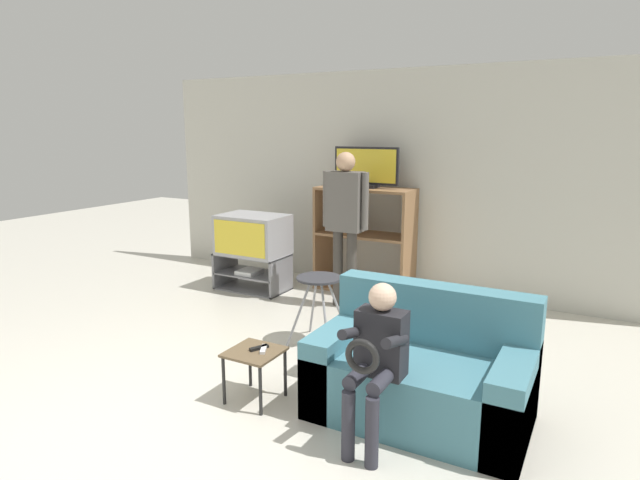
{
  "coord_description": "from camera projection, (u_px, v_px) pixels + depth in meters",
  "views": [
    {
      "loc": [
        2.32,
        -2.2,
        1.92
      ],
      "look_at": [
        -0.03,
        2.09,
        0.9
      ],
      "focal_mm": 30.0,
      "sensor_mm": 36.0,
      "label": 1
    }
  ],
  "objects": [
    {
      "name": "wall_back",
      "position": [
        392.0,
        182.0,
        6.39
      ],
      "size": [
        6.4,
        0.06,
        2.6
      ],
      "color": "beige",
      "rests_on": "ground_plane"
    },
    {
      "name": "television_main",
      "position": [
        253.0,
        235.0,
        6.38
      ],
      "size": [
        0.79,
        0.56,
        0.48
      ],
      "color": "#9E9EA3",
      "rests_on": "tv_stand"
    },
    {
      "name": "person_standing_adult",
      "position": [
        345.0,
        214.0,
        5.7
      ],
      "size": [
        0.53,
        0.2,
        1.68
      ],
      "color": "#3D3833",
      "rests_on": "ground_plane"
    },
    {
      "name": "tv_stand",
      "position": [
        252.0,
        272.0,
        6.48
      ],
      "size": [
        0.86,
        0.48,
        0.44
      ],
      "color": "slate",
      "rests_on": "ground_plane"
    },
    {
      "name": "folding_stool",
      "position": [
        319.0,
        288.0,
        4.77
      ],
      "size": [
        0.45,
        0.45,
        0.63
      ],
      "color": "#99999E",
      "rests_on": "ground_plane"
    },
    {
      "name": "ground_plane",
      "position": [
        165.0,
        439.0,
        3.37
      ],
      "size": [
        18.0,
        18.0,
        0.0
      ],
      "primitive_type": "plane",
      "color": "beige"
    },
    {
      "name": "remote_control_white",
      "position": [
        264.0,
        349.0,
        3.79
      ],
      "size": [
        0.1,
        0.14,
        0.02
      ],
      "primitive_type": "cube",
      "rotation": [
        0.0,
        0.0,
        0.47
      ],
      "color": "silver",
      "rests_on": "snack_table"
    },
    {
      "name": "remote_control_black",
      "position": [
        259.0,
        348.0,
        3.81
      ],
      "size": [
        0.1,
        0.14,
        0.02
      ],
      "primitive_type": "cube",
      "rotation": [
        0.0,
        0.0,
        -0.46
      ],
      "color": "black",
      "rests_on": "snack_table"
    },
    {
      "name": "person_seated_child",
      "position": [
        376.0,
        353.0,
        3.2
      ],
      "size": [
        0.33,
        0.43,
        1.02
      ],
      "color": "#2D2D38",
      "rests_on": "ground_plane"
    },
    {
      "name": "snack_table",
      "position": [
        254.0,
        358.0,
        3.8
      ],
      "size": [
        0.36,
        0.36,
        0.38
      ],
      "color": "brown",
      "rests_on": "ground_plane"
    },
    {
      "name": "media_shelf",
      "position": [
        364.0,
        239.0,
        6.36
      ],
      "size": [
        1.15,
        0.48,
        1.25
      ],
      "color": "#8E6642",
      "rests_on": "ground_plane"
    },
    {
      "name": "couch",
      "position": [
        422.0,
        375.0,
        3.6
      ],
      "size": [
        1.41,
        0.81,
        0.86
      ],
      "color": "teal",
      "rests_on": "ground_plane"
    },
    {
      "name": "television_flat",
      "position": [
        366.0,
        168.0,
        6.2
      ],
      "size": [
        0.8,
        0.2,
        0.47
      ],
      "color": "black",
      "rests_on": "media_shelf"
    }
  ]
}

